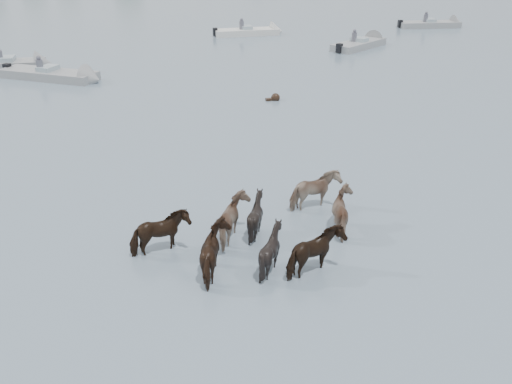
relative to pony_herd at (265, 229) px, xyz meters
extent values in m
plane|color=slate|center=(0.81, -1.79, -0.51)|extent=(400.00, 400.00, 0.00)
imported|color=black|center=(-2.69, 0.41, 0.00)|extent=(1.67, 1.06, 1.30)
imported|color=#8C6E5F|center=(-0.65, 0.58, 0.01)|extent=(1.13, 1.31, 1.31)
imported|color=black|center=(-0.06, 0.71, -0.03)|extent=(1.43, 1.36, 1.24)
imported|color=gray|center=(2.02, 1.65, 0.01)|extent=(1.68, 1.07, 1.31)
imported|color=black|center=(-1.44, -0.88, 0.02)|extent=(1.32, 1.48, 1.34)
imported|color=black|center=(-0.15, -1.05, -0.02)|extent=(1.34, 1.25, 1.25)
imported|color=black|center=(0.81, -1.51, 0.01)|extent=(1.71, 1.29, 1.31)
imported|color=gray|center=(2.41, 0.23, -0.01)|extent=(1.27, 1.42, 1.27)
sphere|color=black|center=(4.25, 12.77, -0.39)|extent=(0.44, 0.44, 0.44)
cube|color=black|center=(4.00, 12.77, -0.49)|extent=(0.50, 0.22, 0.18)
cube|color=gray|center=(-9.36, 23.34, -0.31)|extent=(4.21, 1.86, 0.55)
cone|color=gray|center=(-7.31, 23.21, -0.31)|extent=(1.00, 1.65, 1.60)
cube|color=#99ADB7|center=(-9.36, 23.34, 0.04)|extent=(0.87, 1.17, 0.35)
cylinder|color=#595966|center=(-9.76, 23.34, 0.24)|extent=(0.36, 0.36, 0.70)
cube|color=gray|center=(-6.82, 20.11, -0.31)|extent=(5.61, 4.50, 0.55)
cone|color=gray|center=(-4.46, 18.53, -0.31)|extent=(1.64, 1.83, 1.60)
cube|color=#99ADB7|center=(-6.82, 20.11, 0.04)|extent=(1.29, 1.38, 0.35)
cube|color=black|center=(-9.18, 21.70, -0.16)|extent=(0.49, 0.49, 0.60)
cylinder|color=#595966|center=(-7.22, 20.11, 0.24)|extent=(0.36, 0.36, 0.70)
sphere|color=#595966|center=(-7.22, 20.11, 0.69)|extent=(0.24, 0.24, 0.24)
cube|color=silver|center=(7.36, 30.61, -0.31)|extent=(5.11, 1.79, 0.55)
cone|color=silver|center=(9.89, 30.52, -0.31)|extent=(0.96, 1.63, 1.60)
cube|color=#99ADB7|center=(7.36, 30.61, 0.04)|extent=(0.84, 1.15, 0.35)
cube|color=black|center=(4.83, 30.70, -0.16)|extent=(0.36, 0.36, 0.60)
cylinder|color=#595966|center=(6.96, 30.61, 0.24)|extent=(0.36, 0.36, 0.70)
sphere|color=#595966|center=(6.96, 30.61, 0.69)|extent=(0.24, 0.24, 0.24)
cube|color=gray|center=(13.77, 23.50, -0.31)|extent=(5.00, 3.98, 0.55)
cone|color=gray|center=(15.84, 24.82, -0.31)|extent=(1.62, 1.83, 1.60)
cube|color=#99ADB7|center=(13.77, 23.50, 0.04)|extent=(1.28, 1.37, 0.35)
cube|color=black|center=(11.70, 22.19, -0.16)|extent=(0.48, 0.48, 0.60)
cylinder|color=#595966|center=(13.37, 23.50, 0.24)|extent=(0.36, 0.36, 0.70)
sphere|color=#595966|center=(13.37, 23.50, 0.69)|extent=(0.24, 0.24, 0.24)
cube|color=gray|center=(23.50, 30.13, -0.31)|extent=(5.36, 2.33, 0.55)
cone|color=gray|center=(26.06, 29.75, -0.31)|extent=(1.12, 1.71, 1.60)
cube|color=#99ADB7|center=(23.50, 30.13, 0.04)|extent=(0.95, 1.22, 0.35)
cube|color=black|center=(20.93, 30.50, -0.16)|extent=(0.40, 0.40, 0.60)
cylinder|color=#595966|center=(23.10, 30.13, 0.24)|extent=(0.36, 0.36, 0.70)
sphere|color=#595966|center=(23.10, 30.13, 0.69)|extent=(0.24, 0.24, 0.24)
camera|label=1|loc=(-3.39, -11.46, 7.01)|focal=37.09mm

